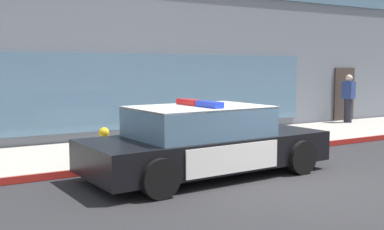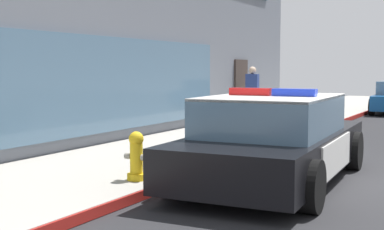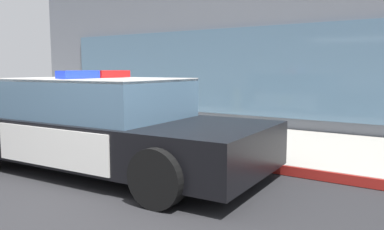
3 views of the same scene
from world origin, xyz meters
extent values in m
plane|color=#262628|center=(0.00, 0.00, 0.00)|extent=(48.00, 48.00, 0.00)
cube|color=#A39E93|center=(0.00, 4.11, 0.07)|extent=(48.00, 3.24, 0.15)
cube|color=maroon|center=(0.00, 2.47, 0.08)|extent=(28.80, 0.04, 0.14)
cube|color=slate|center=(-0.80, 5.75, 1.45)|extent=(12.07, 0.08, 2.10)
cube|color=black|center=(-1.20, 1.31, 0.50)|extent=(5.00, 2.18, 0.60)
cube|color=silver|center=(0.37, 1.39, 0.67)|extent=(1.76, 1.98, 0.05)
cube|color=silver|center=(-2.91, 1.22, 0.67)|extent=(1.47, 1.96, 0.05)
cube|color=silver|center=(-1.35, 2.28, 0.50)|extent=(2.06, 0.14, 0.51)
cube|color=silver|center=(-1.25, 0.33, 0.50)|extent=(2.06, 0.14, 0.51)
cube|color=yellow|center=(-1.35, 2.30, 0.50)|extent=(0.22, 0.02, 0.26)
cube|color=slate|center=(-1.39, 1.30, 1.07)|extent=(2.64, 1.87, 0.60)
cube|color=silver|center=(-1.39, 1.30, 1.36)|extent=(2.64, 1.87, 0.04)
cube|color=red|center=(-1.41, 1.65, 1.44)|extent=(0.23, 0.67, 0.11)
cube|color=blue|center=(-1.38, 0.95, 1.44)|extent=(0.23, 0.67, 0.11)
cylinder|color=black|center=(0.37, 2.36, 0.34)|extent=(0.69, 0.25, 0.68)
cylinder|color=black|center=(0.47, 0.43, 0.34)|extent=(0.69, 0.25, 0.68)
cylinder|color=black|center=(-2.86, 2.19, 0.34)|extent=(0.69, 0.25, 0.68)
cylinder|color=gold|center=(-2.74, 2.91, 0.20)|extent=(0.28, 0.28, 0.10)
cylinder|color=gold|center=(-2.74, 2.91, 0.47)|extent=(0.19, 0.19, 0.45)
sphere|color=gold|center=(-2.74, 2.91, 0.77)|extent=(0.22, 0.22, 0.22)
cylinder|color=gray|center=(-2.74, 2.91, 0.84)|extent=(0.06, 0.06, 0.05)
cylinder|color=gray|center=(-2.74, 2.77, 0.50)|extent=(0.09, 0.10, 0.09)
cylinder|color=gray|center=(-2.74, 3.06, 0.50)|extent=(0.09, 0.10, 0.09)
cylinder|color=gray|center=(-2.59, 2.91, 0.46)|extent=(0.10, 0.12, 0.12)
camera|label=1|loc=(-6.10, -6.42, 2.14)|focal=44.00mm
camera|label=2|loc=(-9.24, -1.58, 1.80)|focal=50.38mm
camera|label=3|loc=(3.07, -2.80, 1.52)|focal=36.54mm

